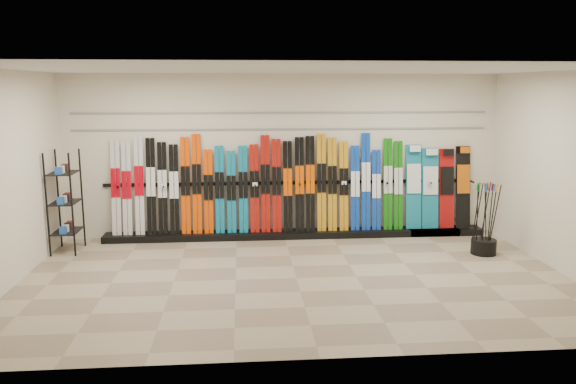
{
  "coord_description": "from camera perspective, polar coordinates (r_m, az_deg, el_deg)",
  "views": [
    {
      "loc": [
        -0.78,
        -7.82,
        2.75
      ],
      "look_at": [
        -0.04,
        1.0,
        1.1
      ],
      "focal_mm": 35.0,
      "sensor_mm": 36.0,
      "label": 1
    }
  ],
  "objects": [
    {
      "name": "ceiling",
      "position": [
        7.86,
        0.93,
        12.38
      ],
      "size": [
        8.0,
        8.0,
        0.0
      ],
      "primitive_type": "plane",
      "rotation": [
        3.14,
        0.0,
        0.0
      ],
      "color": "silver",
      "rests_on": "back_wall"
    },
    {
      "name": "right_wall",
      "position": [
        9.24,
        26.41,
        1.68
      ],
      "size": [
        0.0,
        5.0,
        5.0
      ],
      "primitive_type": "plane",
      "rotation": [
        1.57,
        0.0,
        -1.57
      ],
      "color": "beige",
      "rests_on": "floor"
    },
    {
      "name": "snowboards",
      "position": [
        10.98,
        14.95,
        0.43
      ],
      "size": [
        1.24,
        0.24,
        1.58
      ],
      "color": "#14728C",
      "rests_on": "ski_rack_base"
    },
    {
      "name": "floor",
      "position": [
        8.32,
        0.87,
        -8.73
      ],
      "size": [
        8.0,
        8.0,
        0.0
      ],
      "primitive_type": "plane",
      "color": "#88745D",
      "rests_on": "ground"
    },
    {
      "name": "back_wall",
      "position": [
        10.42,
        -0.46,
        3.68
      ],
      "size": [
        8.0,
        0.0,
        8.0
      ],
      "primitive_type": "plane",
      "rotation": [
        1.57,
        0.0,
        0.0
      ],
      "color": "beige",
      "rests_on": "floor"
    },
    {
      "name": "ski_poles",
      "position": [
        9.9,
        19.33,
        -2.53
      ],
      "size": [
        0.38,
        0.29,
        1.18
      ],
      "color": "black",
      "rests_on": "pole_bin"
    },
    {
      "name": "slatwall_rail_0",
      "position": [
        10.35,
        -0.45,
        6.41
      ],
      "size": [
        7.6,
        0.02,
        0.03
      ],
      "primitive_type": "cube",
      "color": "gray",
      "rests_on": "back_wall"
    },
    {
      "name": "pole_bin",
      "position": [
        10.0,
        19.25,
        -5.26
      ],
      "size": [
        0.42,
        0.42,
        0.25
      ],
      "primitive_type": "cylinder",
      "color": "black",
      "rests_on": "floor"
    },
    {
      "name": "ski_rack_base",
      "position": [
        10.5,
        0.87,
        -4.28
      ],
      "size": [
        8.0,
        0.4,
        0.12
      ],
      "primitive_type": "cube",
      "color": "black",
      "rests_on": "floor"
    },
    {
      "name": "skis",
      "position": [
        10.31,
        -2.91,
        0.56
      ],
      "size": [
        5.36,
        0.24,
        1.81
      ],
      "color": "silver",
      "rests_on": "ski_rack_base"
    },
    {
      "name": "left_wall",
      "position": [
        8.55,
        -26.87,
        1.0
      ],
      "size": [
        0.0,
        5.0,
        5.0
      ],
      "primitive_type": "plane",
      "rotation": [
        1.57,
        0.0,
        1.57
      ],
      "color": "beige",
      "rests_on": "floor"
    },
    {
      "name": "slatwall_rail_1",
      "position": [
        10.33,
        -0.46,
        8.07
      ],
      "size": [
        7.6,
        0.02,
        0.03
      ],
      "primitive_type": "cube",
      "color": "gray",
      "rests_on": "back_wall"
    },
    {
      "name": "accessory_rack",
      "position": [
        10.15,
        -21.71,
        -0.93
      ],
      "size": [
        0.4,
        0.6,
        1.72
      ],
      "primitive_type": "cube",
      "color": "black",
      "rests_on": "floor"
    }
  ]
}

